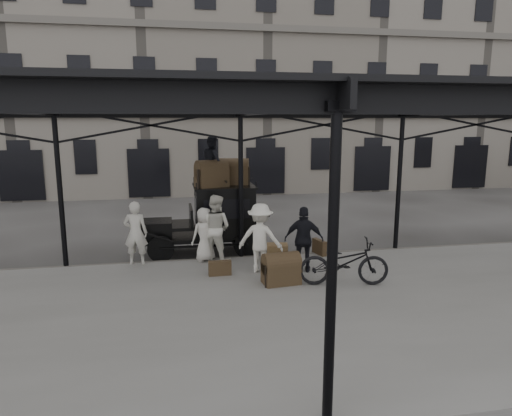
{
  "coord_description": "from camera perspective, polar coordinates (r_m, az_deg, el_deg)",
  "views": [
    {
      "loc": [
        -1.96,
        -11.08,
        4.19
      ],
      "look_at": [
        0.38,
        1.6,
        1.7
      ],
      "focal_mm": 32.0,
      "sensor_mm": 36.0,
      "label": 1
    }
  ],
  "objects": [
    {
      "name": "porter_roof",
      "position": [
        14.15,
        -5.45,
        5.84
      ],
      "size": [
        0.72,
        0.85,
        1.53
      ],
      "primitive_type": "imported",
      "rotation": [
        0.0,
        0.0,
        1.78
      ],
      "color": "black",
      "rests_on": "taxi"
    },
    {
      "name": "porter_centre",
      "position": [
        13.31,
        -6.45,
        -3.29
      ],
      "size": [
        0.9,
        0.75,
        1.57
      ],
      "primitive_type": "imported",
      "rotation": [
        0.0,
        0.0,
        3.52
      ],
      "color": "beige",
      "rests_on": "platform"
    },
    {
      "name": "porter_right",
      "position": [
        12.21,
        0.55,
        -3.79
      ],
      "size": [
        1.39,
        1.13,
        1.88
      ],
      "primitive_type": "imported",
      "rotation": [
        0.0,
        0.0,
        2.72
      ],
      "color": "silver",
      "rests_on": "platform"
    },
    {
      "name": "porter_midleft",
      "position": [
        13.3,
        -5.09,
        -2.47
      ],
      "size": [
        1.19,
        1.14,
        1.94
      ],
      "primitive_type": "imported",
      "rotation": [
        0.0,
        0.0,
        2.53
      ],
      "color": "silver",
      "rests_on": "platform"
    },
    {
      "name": "taxi",
      "position": [
        14.5,
        -5.24,
        -1.0
      ],
      "size": [
        3.65,
        1.55,
        2.18
      ],
      "color": "black",
      "rests_on": "ground"
    },
    {
      "name": "bicycle",
      "position": [
        11.57,
        10.93,
        -6.68
      ],
      "size": [
        2.31,
        1.15,
        1.16
      ],
      "primitive_type": "imported",
      "rotation": [
        0.0,
        0.0,
        1.39
      ],
      "color": "black",
      "rests_on": "platform"
    },
    {
      "name": "wicker_hamper",
      "position": [
        13.34,
        2.67,
        -5.59
      ],
      "size": [
        0.68,
        0.56,
        0.5
      ],
      "primitive_type": "cube",
      "rotation": [
        0.0,
        0.0,
        -0.2
      ],
      "color": "olive",
      "rests_on": "platform"
    },
    {
      "name": "ground",
      "position": [
        12.01,
        -0.4,
        -9.49
      ],
      "size": [
        120.0,
        120.0,
        0.0
      ],
      "primitive_type": "plane",
      "color": "#383533",
      "rests_on": "ground"
    },
    {
      "name": "steamer_trunk_roof_near",
      "position": [
        14.04,
        -5.57,
        4.06
      ],
      "size": [
        1.08,
        0.86,
        0.69
      ],
      "primitive_type": null,
      "rotation": [
        0.0,
        0.0,
        0.35
      ],
      "color": "#463820",
      "rests_on": "taxi"
    },
    {
      "name": "suitcase_upright",
      "position": [
        14.12,
        7.92,
        -4.85
      ],
      "size": [
        0.29,
        0.62,
        0.45
      ],
      "primitive_type": "cube",
      "rotation": [
        0.0,
        0.0,
        0.25
      ],
      "color": "#463820",
      "rests_on": "platform"
    },
    {
      "name": "building_frontage",
      "position": [
        29.28,
        -6.83,
        16.36
      ],
      "size": [
        64.0,
        8.0,
        14.0
      ],
      "primitive_type": "cube",
      "color": "slate",
      "rests_on": "ground"
    },
    {
      "name": "canopy",
      "position": [
        9.57,
        1.41,
        13.37
      ],
      "size": [
        22.5,
        9.0,
        4.74
      ],
      "color": "black",
      "rests_on": "ground"
    },
    {
      "name": "porter_official",
      "position": [
        12.32,
        6.01,
        -3.93
      ],
      "size": [
        1.13,
        0.73,
        1.78
      ],
      "primitive_type": "imported",
      "rotation": [
        0.0,
        0.0,
        2.84
      ],
      "color": "black",
      "rests_on": "platform"
    },
    {
      "name": "suitcase_flat",
      "position": [
        12.17,
        -4.54,
        -7.5
      ],
      "size": [
        0.6,
        0.16,
        0.4
      ],
      "primitive_type": "cube",
      "rotation": [
        0.0,
        0.0,
        0.02
      ],
      "color": "#463820",
      "rests_on": "platform"
    },
    {
      "name": "steamer_trunk_platform",
      "position": [
        11.54,
        3.16,
        -7.81
      ],
      "size": [
        0.97,
        0.66,
        0.67
      ],
      "primitive_type": null,
      "rotation": [
        0.0,
        0.0,
        0.11
      ],
      "color": "#463820",
      "rests_on": "platform"
    },
    {
      "name": "platform",
      "position": [
        10.16,
        1.62,
        -12.96
      ],
      "size": [
        28.0,
        8.0,
        0.15
      ],
      "primitive_type": "cube",
      "color": "slate",
      "rests_on": "ground"
    },
    {
      "name": "porter_left",
      "position": [
        13.3,
        -14.81,
        -3.05
      ],
      "size": [
        0.72,
        0.53,
        1.82
      ],
      "primitive_type": "imported",
      "rotation": [
        0.0,
        0.0,
        3.0
      ],
      "color": "beige",
      "rests_on": "platform"
    },
    {
      "name": "steamer_trunk_roof_far",
      "position": [
        14.56,
        -2.77,
        4.34
      ],
      "size": [
        1.03,
        0.75,
        0.68
      ],
      "primitive_type": null,
      "rotation": [
        0.0,
        0.0,
        -0.21
      ],
      "color": "#463820",
      "rests_on": "taxi"
    }
  ]
}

